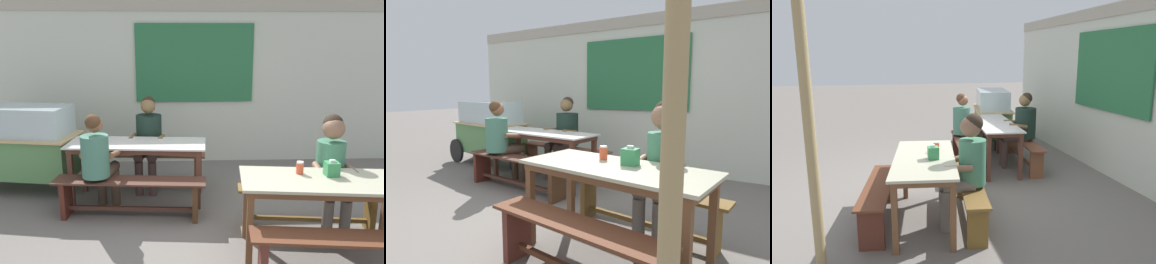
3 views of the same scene
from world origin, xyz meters
TOP-DOWN VIEW (x-y plane):
  - ground_plane at (0.00, 0.00)m, footprint 40.00×40.00m
  - backdrop_wall at (0.00, 2.98)m, footprint 7.35×0.23m
  - dining_table_far at (-0.78, 1.29)m, footprint 1.79×0.77m
  - dining_table_near at (1.11, -0.12)m, footprint 1.64×0.86m
  - bench_far_back at (-0.74, 1.81)m, footprint 1.75×0.40m
  - bench_far_front at (-0.83, 0.77)m, footprint 1.79×0.47m
  - bench_near_back at (1.17, 0.41)m, footprint 1.59×0.43m
  - bench_near_front at (1.05, -0.64)m, footprint 1.48×0.47m
  - food_cart at (-2.37, 1.71)m, footprint 1.86×1.04m
  - person_right_near_table at (1.36, 0.32)m, footprint 0.43×0.52m
  - person_left_back_turned at (-1.20, 0.88)m, footprint 0.48×0.59m
  - person_center_facing at (-0.67, 1.74)m, footprint 0.49×0.61m
  - tissue_box at (1.21, -0.03)m, footprint 0.12×0.12m
  - condiment_jar at (0.92, 0.05)m, footprint 0.07×0.07m
  - wooden_support_post at (1.86, -1.15)m, footprint 0.09×0.09m

SIDE VIEW (x-z plane):
  - ground_plane at x=0.00m, z-range 0.00..0.00m
  - bench_near_front at x=1.05m, z-range 0.07..0.54m
  - bench_far_front at x=-0.83m, z-range 0.07..0.54m
  - bench_far_back at x=-0.74m, z-range 0.07..0.54m
  - bench_near_back at x=1.17m, z-range 0.08..0.55m
  - food_cart at x=-2.37m, z-range 0.08..1.27m
  - dining_table_far at x=-0.78m, z-range 0.30..1.08m
  - dining_table_near at x=1.11m, z-range 0.31..1.08m
  - person_left_back_turned at x=-1.20m, z-range 0.08..1.33m
  - person_center_facing at x=-0.67m, z-range 0.09..1.39m
  - person_right_near_table at x=1.36m, z-range 0.11..1.41m
  - condiment_jar at x=0.92m, z-range 0.78..0.90m
  - tissue_box at x=1.21m, z-range 0.77..0.93m
  - wooden_support_post at x=1.86m, z-range 0.00..2.59m
  - backdrop_wall at x=0.00m, z-range 0.07..2.76m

